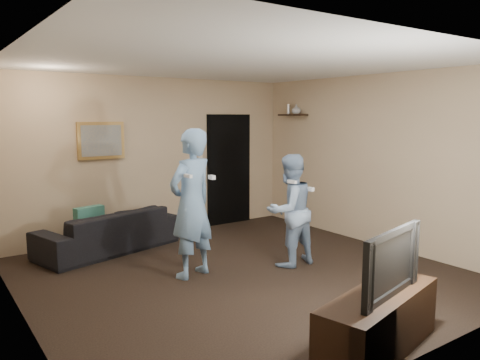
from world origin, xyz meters
TOP-DOWN VIEW (x-y plane):
  - ground at (0.00, 0.00)m, footprint 5.00×5.00m
  - ceiling at (0.00, 0.00)m, footprint 5.00×5.00m
  - wall_back at (0.00, 2.50)m, footprint 5.00×0.04m
  - wall_front at (0.00, -2.50)m, footprint 5.00×0.04m
  - wall_left at (-2.50, 0.00)m, footprint 0.04×5.00m
  - wall_right at (2.50, 0.00)m, footprint 0.04×5.00m
  - sofa at (-1.01, 1.97)m, footprint 2.21×1.32m
  - throw_pillow at (-1.28, 1.97)m, footprint 0.44×0.22m
  - painting_frame at (-0.90, 2.48)m, footprint 0.72×0.05m
  - painting_canvas at (-0.90, 2.45)m, footprint 0.62×0.01m
  - doorway at (1.45, 2.47)m, footprint 0.90×0.06m
  - light_switch at (0.85, 2.48)m, footprint 0.08×0.02m
  - wall_shelf at (2.39, 1.80)m, footprint 0.20×0.60m
  - shelf_vase at (2.39, 1.71)m, footprint 0.19×0.19m
  - shelf_figurine at (2.39, 1.92)m, footprint 0.06×0.06m
  - tv_console at (-0.16, -2.23)m, footprint 1.49×0.78m
  - television at (-0.16, -2.23)m, footprint 0.98×0.35m
  - wii_player_left at (-0.53, 0.32)m, footprint 0.77×0.61m
  - wii_player_right at (0.74, -0.05)m, footprint 0.74×0.59m

SIDE VIEW (x-z plane):
  - ground at x=0.00m, z-range 0.00..0.00m
  - tv_console at x=-0.16m, z-range 0.00..0.50m
  - sofa at x=-1.01m, z-range 0.00..0.60m
  - throw_pillow at x=-1.28m, z-range 0.27..0.69m
  - wii_player_right at x=0.74m, z-range 0.00..1.48m
  - television at x=-0.16m, z-range 0.50..1.07m
  - wii_player_left at x=-0.53m, z-range 0.00..1.83m
  - doorway at x=1.45m, z-range 0.00..2.00m
  - wall_back at x=0.00m, z-range 0.00..2.60m
  - wall_front at x=0.00m, z-range 0.00..2.60m
  - wall_left at x=-2.50m, z-range 0.00..2.60m
  - wall_right at x=2.50m, z-range 0.00..2.60m
  - light_switch at x=0.85m, z-range 1.24..1.36m
  - painting_frame at x=-0.90m, z-range 1.32..1.89m
  - painting_canvas at x=-0.90m, z-range 1.37..1.83m
  - wall_shelf at x=2.39m, z-range 1.98..2.00m
  - shelf_vase at x=2.39m, z-range 2.00..2.17m
  - shelf_figurine at x=2.39m, z-range 2.00..2.18m
  - ceiling at x=0.00m, z-range 2.58..2.62m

